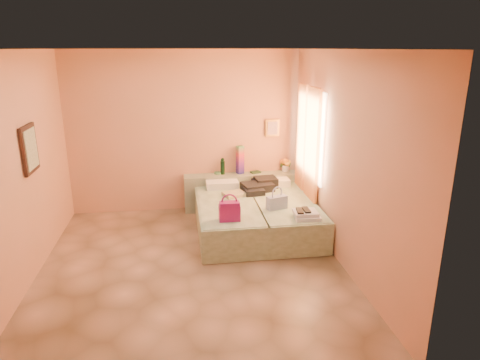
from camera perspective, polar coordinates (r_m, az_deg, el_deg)
The scene contains 16 objects.
ground at distance 5.88m, azimuth -6.35°, elevation -11.50°, with size 4.50×4.50×0.00m, color tan.
room_walls at distance 5.82m, azimuth -5.12°, elevation 7.01°, with size 4.02×4.51×2.81m.
headboard_ledge at distance 7.75m, azimuth 0.18°, elevation -1.51°, with size 2.05×0.30×0.65m, color gray.
bed_left at distance 6.75m, azimuth -1.66°, elevation -5.09°, with size 0.90×2.00×0.50m, color #B2C7A0.
bed_right at distance 6.91m, azimuth 5.80°, elevation -4.66°, with size 0.90×2.00×0.50m, color #B2C7A0.
water_bottle at distance 7.62m, azimuth -2.33°, elevation 1.79°, with size 0.08×0.08×0.28m, color #13341D.
rainbow_box at distance 7.63m, azimuth 0.01°, elevation 2.71°, with size 0.11×0.11×0.50m, color #971261.
small_dish at distance 7.66m, azimuth -2.98°, elevation 0.93°, with size 0.13×0.13×0.03m, color #4E8F5E.
green_book at distance 7.73m, azimuth 2.07°, elevation 1.06°, with size 0.17×0.12×0.03m, color #244428.
flower_vase at distance 7.83m, azimuth 6.09°, elevation 2.16°, with size 0.22×0.22×0.28m, color white.
magenta_handbag at distance 5.97m, azimuth -1.42°, elevation -4.14°, with size 0.29×0.17×0.28m, color #971261.
khaki_garment at distance 6.97m, azimuth -0.79°, elevation -1.90°, with size 0.34×0.27×0.06m, color tan.
clothes_pile at distance 7.24m, azimuth 2.69°, elevation -0.75°, with size 0.55×0.55×0.16m, color black.
blue_handbag at distance 6.43m, azimuth 4.92°, elevation -3.00°, with size 0.31×0.13×0.20m, color #415C9E.
towel_stack at distance 6.14m, azimuth 8.95°, elevation -4.62°, with size 0.35×0.30×0.10m, color white.
sandal_pair at distance 6.13m, azimuth 8.44°, elevation -4.04°, with size 0.17×0.22×0.02m, color black.
Camera 1 is at (-0.11, -5.16, 2.81)m, focal length 32.00 mm.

